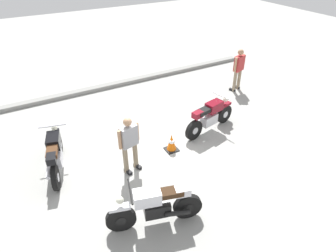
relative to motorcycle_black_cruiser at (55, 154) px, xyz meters
name	(u,v)px	position (x,y,z in m)	size (l,w,h in m)	color
ground_plane	(150,149)	(2.52, -0.42, -0.52)	(40.00, 40.00, 0.00)	#9E9E99
curb_edge	(100,88)	(2.52, 4.18, -0.45)	(14.00, 0.30, 0.15)	gray
motorcycle_black_cruiser	(55,154)	(0.00, 0.00, 0.00)	(0.86, 2.05, 1.09)	black
motorcycle_silver_cruiser	(155,206)	(1.47, -2.84, 0.00)	(2.04, 0.89, 1.09)	black
motorcycle_maroon_cruiser	(210,116)	(4.63, -0.44, 0.00)	(2.07, 0.74, 1.09)	black
person_in_gray_shirt	(129,142)	(1.71, -0.96, 0.39)	(0.63, 0.39, 1.61)	gray
person_in_red_shirt	(239,67)	(7.35, 1.43, 0.44)	(0.65, 0.43, 1.69)	gray
traffic_cone	(172,143)	(3.07, -0.75, -0.26)	(0.36, 0.36, 0.53)	black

